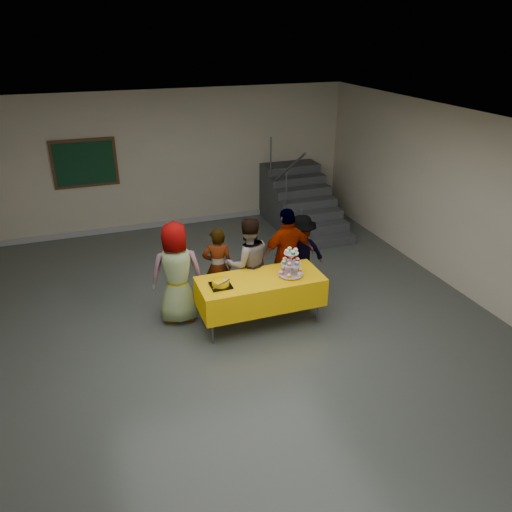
{
  "coord_description": "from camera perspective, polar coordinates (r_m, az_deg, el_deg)",
  "views": [
    {
      "loc": [
        -1.86,
        -5.75,
        4.22
      ],
      "look_at": [
        0.41,
        0.63,
        1.05
      ],
      "focal_mm": 35.0,
      "sensor_mm": 36.0,
      "label": 1
    }
  ],
  "objects": [
    {
      "name": "noticeboard",
      "position": [
        11.03,
        -18.98,
        9.99
      ],
      "size": [
        1.3,
        0.05,
        1.0
      ],
      "color": "#472B16",
      "rests_on": "ground"
    },
    {
      "name": "bake_table",
      "position": [
        7.53,
        0.51,
        -4.01
      ],
      "size": [
        1.88,
        0.78,
        0.77
      ],
      "color": "#595960",
      "rests_on": "ground"
    },
    {
      "name": "cupcake_stand",
      "position": [
        7.46,
        4.01,
        -1.0
      ],
      "size": [
        0.38,
        0.38,
        0.44
      ],
      "color": "silver",
      "rests_on": "bake_table"
    },
    {
      "name": "schoolchild_a",
      "position": [
        7.61,
        -9.03,
        -1.94
      ],
      "size": [
        0.85,
        0.61,
        1.61
      ],
      "primitive_type": "imported",
      "rotation": [
        0.0,
        0.0,
        3.01
      ],
      "color": "slate",
      "rests_on": "ground"
    },
    {
      "name": "room_shell",
      "position": [
        6.41,
        -1.62,
        6.05
      ],
      "size": [
        10.0,
        10.04,
        3.02
      ],
      "color": "#4C514C",
      "rests_on": "ground"
    },
    {
      "name": "schoolchild_b",
      "position": [
        8.03,
        -4.39,
        -1.27
      ],
      "size": [
        0.55,
        0.43,
        1.34
      ],
      "primitive_type": "imported",
      "rotation": [
        0.0,
        0.0,
        2.89
      ],
      "color": "#5C5C65",
      "rests_on": "ground"
    },
    {
      "name": "schoolchild_d",
      "position": [
        8.08,
        3.62,
        0.02
      ],
      "size": [
        0.96,
        0.45,
        1.61
      ],
      "primitive_type": "imported",
      "rotation": [
        0.0,
        0.0,
        3.2
      ],
      "color": "#5B5C65",
      "rests_on": "ground"
    },
    {
      "name": "staircase",
      "position": [
        11.5,
        4.93,
        6.04
      ],
      "size": [
        1.3,
        2.4,
        2.04
      ],
      "color": "#424447",
      "rests_on": "ground"
    },
    {
      "name": "schoolchild_c",
      "position": [
        7.9,
        -0.92,
        -0.86
      ],
      "size": [
        0.75,
        0.59,
        1.53
      ],
      "primitive_type": "imported",
      "rotation": [
        0.0,
        0.0,
        3.12
      ],
      "color": "#5C5B65",
      "rests_on": "ground"
    },
    {
      "name": "schoolchild_e",
      "position": [
        8.49,
        5.12,
        0.32
      ],
      "size": [
        0.89,
        0.53,
        1.36
      ],
      "primitive_type": "imported",
      "rotation": [
        0.0,
        0.0,
        3.17
      ],
      "color": "slate",
      "rests_on": "ground"
    },
    {
      "name": "bear_cake",
      "position": [
        7.21,
        -4.07,
        -3.04
      ],
      "size": [
        0.32,
        0.36,
        0.12
      ],
      "color": "black",
      "rests_on": "bake_table"
    }
  ]
}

